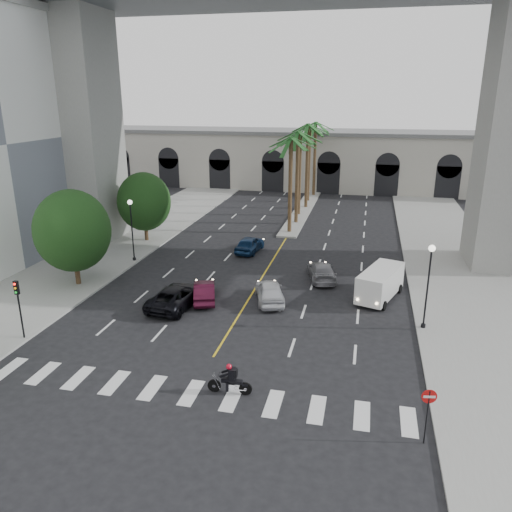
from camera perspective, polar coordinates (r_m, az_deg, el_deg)
The scene contains 25 objects.
ground at distance 26.07m, azimuth -6.26°, elevation -13.52°, with size 140.00×140.00×0.00m, color black.
sidewalk_left at distance 44.52m, azimuth -18.44°, elevation -0.60°, with size 8.00×100.00×0.15m, color gray.
sidewalk_right at distance 39.09m, azimuth 22.90°, elevation -3.69°, with size 8.00×100.00×0.15m, color gray.
median at distance 60.92m, azimuth 5.32°, elevation 5.15°, with size 2.00×24.00×0.20m, color gray.
pier_building at distance 76.86m, azimuth 7.14°, elevation 10.92°, with size 71.00×10.50×8.50m.
bridge at distance 43.40m, azimuth 7.90°, elevation 24.38°, with size 75.00×13.00×26.00m.
palm_a at distance 49.70m, azimuth 4.04°, elevation 12.80°, with size 3.20×3.20×10.30m.
palm_b at distance 53.61m, azimuth 4.84°, elevation 13.45°, with size 3.20×3.20×10.60m.
palm_c at distance 57.64m, azimuth 5.10°, elevation 13.30°, with size 3.20×3.20×10.10m.
palm_d at distance 61.50m, azimuth 5.98°, elevation 14.26°, with size 3.20×3.20×10.90m.
palm_e at distance 65.52m, azimuth 6.19°, elevation 14.07°, with size 3.20×3.20×10.40m.
palm_f at distance 69.43m, azimuth 6.86°, elevation 14.50°, with size 3.20×3.20×10.70m.
street_tree_mid at distance 38.30m, azimuth -20.24°, elevation 2.72°, with size 5.44×5.44×7.21m.
street_tree_far at distance 48.57m, azimuth -12.66°, elevation 6.08°, with size 5.04×5.04×6.68m.
lamp_post_left_far at distance 42.78m, azimuth -14.03°, elevation 3.46°, with size 0.40×0.40×5.35m.
lamp_post_right at distance 30.96m, azimuth 19.10°, elevation -2.58°, with size 0.40×0.40×5.35m.
traffic_signal_far at distance 31.33m, azimuth -25.52°, elevation -4.54°, with size 0.25×0.18×3.65m.
motorcycle_rider at distance 24.32m, azimuth -2.88°, elevation -13.99°, with size 2.16×0.58×1.56m.
car_a at distance 34.17m, azimuth 1.58°, elevation -4.06°, with size 1.76×4.38×1.49m, color silver.
car_b at distance 34.59m, azimuth -5.92°, elevation -4.02°, with size 1.40×4.03×1.33m, color #420D21.
car_c at distance 33.82m, azimuth -9.14°, elevation -4.58°, with size 2.40×5.21×1.45m, color black.
car_d at distance 38.50m, azimuth 7.51°, elevation -1.75°, with size 1.87×4.60×1.33m, color slate.
car_e at distance 44.86m, azimuth -0.73°, elevation 1.37°, with size 1.72×4.28×1.46m, color #10294D.
cargo_van at distance 35.49m, azimuth 13.98°, elevation -2.99°, with size 3.39×5.33×2.13m.
do_not_enter_sign at distance 21.79m, azimuth 19.09°, elevation -15.77°, with size 0.61×0.13×2.52m.
Camera 1 is at (7.57, -20.92, 13.59)m, focal length 35.00 mm.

